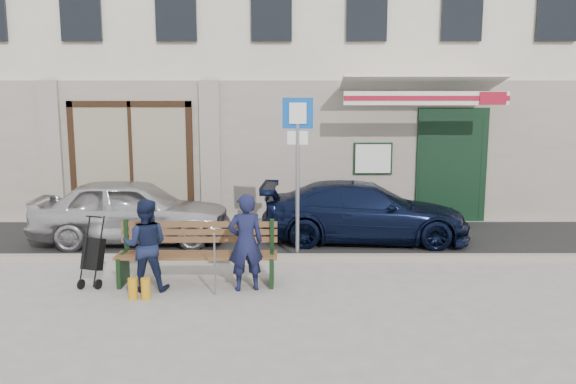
{
  "coord_description": "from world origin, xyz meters",
  "views": [
    {
      "loc": [
        0.34,
        -7.86,
        2.71
      ],
      "look_at": [
        0.36,
        1.6,
        1.2
      ],
      "focal_mm": 35.0,
      "sensor_mm": 36.0,
      "label": 1
    }
  ],
  "objects_px": {
    "man": "(246,242)",
    "woman": "(146,245)",
    "bench": "(194,254)",
    "car_silver": "(133,211)",
    "parking_sign": "(298,152)",
    "stroller": "(93,255)",
    "car_navy": "(364,212)"
  },
  "relations": [
    {
      "from": "man",
      "to": "woman",
      "type": "xyz_separation_m",
      "value": [
        -1.45,
        0.0,
        -0.04
      ]
    },
    {
      "from": "bench",
      "to": "car_silver",
      "type": "bearing_deg",
      "value": 122.33
    },
    {
      "from": "parking_sign",
      "to": "stroller",
      "type": "relative_size",
      "value": 2.72
    },
    {
      "from": "stroller",
      "to": "parking_sign",
      "type": "bearing_deg",
      "value": 44.46
    },
    {
      "from": "car_silver",
      "to": "woman",
      "type": "xyz_separation_m",
      "value": [
        0.94,
        -2.8,
        0.03
      ]
    },
    {
      "from": "parking_sign",
      "to": "stroller",
      "type": "xyz_separation_m",
      "value": [
        -3.08,
        -1.41,
        -1.43
      ]
    },
    {
      "from": "man",
      "to": "woman",
      "type": "height_order",
      "value": "man"
    },
    {
      "from": "bench",
      "to": "woman",
      "type": "distance_m",
      "value": 0.74
    },
    {
      "from": "car_navy",
      "to": "man",
      "type": "relative_size",
      "value": 2.84
    },
    {
      "from": "car_navy",
      "to": "parking_sign",
      "type": "xyz_separation_m",
      "value": [
        -1.34,
        -1.3,
        1.3
      ]
    },
    {
      "from": "stroller",
      "to": "car_silver",
      "type": "bearing_deg",
      "value": 111.91
    },
    {
      "from": "car_silver",
      "to": "man",
      "type": "distance_m",
      "value": 3.69
    },
    {
      "from": "parking_sign",
      "to": "woman",
      "type": "distance_m",
      "value": 3.02
    },
    {
      "from": "car_navy",
      "to": "man",
      "type": "xyz_separation_m",
      "value": [
        -2.13,
        -2.94,
        0.13
      ]
    },
    {
      "from": "car_silver",
      "to": "car_navy",
      "type": "xyz_separation_m",
      "value": [
        4.52,
        0.14,
        -0.05
      ]
    },
    {
      "from": "parking_sign",
      "to": "stroller",
      "type": "distance_m",
      "value": 3.68
    },
    {
      "from": "car_silver",
      "to": "bench",
      "type": "relative_size",
      "value": 1.57
    },
    {
      "from": "woman",
      "to": "parking_sign",
      "type": "bearing_deg",
      "value": -147.17
    },
    {
      "from": "car_navy",
      "to": "woman",
      "type": "xyz_separation_m",
      "value": [
        -3.58,
        -2.94,
        0.09
      ]
    },
    {
      "from": "bench",
      "to": "stroller",
      "type": "xyz_separation_m",
      "value": [
        -1.5,
        -0.05,
        -0.0
      ]
    },
    {
      "from": "woman",
      "to": "car_silver",
      "type": "bearing_deg",
      "value": -74.81
    },
    {
      "from": "woman",
      "to": "stroller",
      "type": "bearing_deg",
      "value": -18.2
    },
    {
      "from": "woman",
      "to": "car_navy",
      "type": "bearing_deg",
      "value": -144.03
    },
    {
      "from": "car_navy",
      "to": "parking_sign",
      "type": "height_order",
      "value": "parking_sign"
    },
    {
      "from": "bench",
      "to": "man",
      "type": "distance_m",
      "value": 0.88
    },
    {
      "from": "car_silver",
      "to": "bench",
      "type": "xyz_separation_m",
      "value": [
        1.6,
        -2.53,
        -0.18
      ]
    },
    {
      "from": "car_silver",
      "to": "car_navy",
      "type": "relative_size",
      "value": 0.93
    },
    {
      "from": "car_navy",
      "to": "bench",
      "type": "xyz_separation_m",
      "value": [
        -2.92,
        -2.67,
        -0.13
      ]
    },
    {
      "from": "car_navy",
      "to": "man",
      "type": "distance_m",
      "value": 3.63
    },
    {
      "from": "car_navy",
      "to": "stroller",
      "type": "height_order",
      "value": "car_navy"
    },
    {
      "from": "woman",
      "to": "stroller",
      "type": "distance_m",
      "value": 0.91
    },
    {
      "from": "man",
      "to": "bench",
      "type": "bearing_deg",
      "value": -33.06
    }
  ]
}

